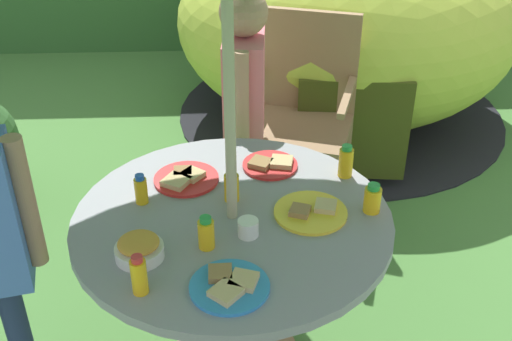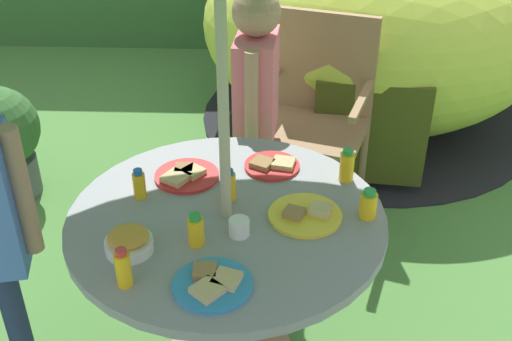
{
  "view_description": "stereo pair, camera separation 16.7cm",
  "coord_description": "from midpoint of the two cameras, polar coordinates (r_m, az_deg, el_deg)",
  "views": [
    {
      "loc": [
        0.0,
        -1.76,
        1.99
      ],
      "look_at": [
        0.09,
        0.2,
        0.77
      ],
      "focal_mm": 44.47,
      "sensor_mm": 36.0,
      "label": 1
    },
    {
      "loc": [
        0.17,
        -1.76,
        1.99
      ],
      "look_at": [
        0.09,
        0.2,
        0.77
      ],
      "focal_mm": 44.47,
      "sensor_mm": 36.0,
      "label": 2
    }
  ],
  "objects": [
    {
      "name": "juice_bottle_mid_left",
      "position": [
        2.26,
        -12.48,
        -1.76
      ],
      "size": [
        0.05,
        0.05,
        0.11
      ],
      "color": "yellow",
      "rests_on": "garden_table"
    },
    {
      "name": "snack_bowl",
      "position": [
        2.03,
        -12.91,
        -6.9
      ],
      "size": [
        0.15,
        0.15,
        0.08
      ],
      "color": "white",
      "rests_on": "garden_table"
    },
    {
      "name": "plate_center_back",
      "position": [
        2.18,
        2.73,
        -3.8
      ],
      "size": [
        0.25,
        0.25,
        0.03
      ],
      "color": "yellow",
      "rests_on": "garden_table"
    },
    {
      "name": "plate_back_edge",
      "position": [
        2.43,
        -0.72,
        0.52
      ],
      "size": [
        0.21,
        0.21,
        0.03
      ],
      "color": "red",
      "rests_on": "garden_table"
    },
    {
      "name": "juice_bottle_far_right",
      "position": [
        1.89,
        -13.11,
        -9.26
      ],
      "size": [
        0.05,
        0.05,
        0.13
      ],
      "color": "yellow",
      "rests_on": "garden_table"
    },
    {
      "name": "plate_front_edge",
      "position": [
        2.38,
        -8.48,
        -0.73
      ],
      "size": [
        0.24,
        0.24,
        0.03
      ],
      "color": "red",
      "rests_on": "garden_table"
    },
    {
      "name": "plate_far_left",
      "position": [
        1.89,
        -5.04,
        -10.32
      ],
      "size": [
        0.24,
        0.24,
        0.03
      ],
      "color": "#338CD8",
      "rests_on": "garden_table"
    },
    {
      "name": "child_in_pink_shirt",
      "position": [
        2.89,
        -2.79,
        7.53
      ],
      "size": [
        0.21,
        0.42,
        1.24
      ],
      "rotation": [
        0.0,
        0.0,
        -1.65
      ],
      "color": "#3F3F47",
      "rests_on": "ground_plane"
    },
    {
      "name": "juice_bottle_mid_right",
      "position": [
        2.23,
        -4.37,
        -1.51
      ],
      "size": [
        0.05,
        0.05,
        0.12
      ],
      "color": "yellow",
      "rests_on": "garden_table"
    },
    {
      "name": "juice_bottle_center_front",
      "position": [
        2.02,
        -6.97,
        -5.69
      ],
      "size": [
        0.05,
        0.05,
        0.12
      ],
      "color": "yellow",
      "rests_on": "garden_table"
    },
    {
      "name": "wooden_chair",
      "position": [
        3.28,
        2.57,
        6.16
      ],
      "size": [
        0.65,
        0.61,
        1.01
      ],
      "rotation": [
        0.0,
        0.0,
        -0.3
      ],
      "color": "#93704C",
      "rests_on": "ground_plane"
    },
    {
      "name": "cup_near",
      "position": [
        2.07,
        -3.13,
        -5.24
      ],
      "size": [
        0.07,
        0.07,
        0.06
      ],
      "primitive_type": "cylinder",
      "color": "white",
      "rests_on": "garden_table"
    },
    {
      "name": "juice_bottle_near_left",
      "position": [
        2.37,
        6.02,
        0.74
      ],
      "size": [
        0.05,
        0.05,
        0.13
      ],
      "color": "yellow",
      "rests_on": "garden_table"
    },
    {
      "name": "juice_bottle_near_right",
      "position": [
        2.19,
        8.21,
        -2.6
      ],
      "size": [
        0.06,
        0.06,
        0.11
      ],
      "color": "yellow",
      "rests_on": "garden_table"
    },
    {
      "name": "dome_tent",
      "position": [
        4.2,
        6.9,
        13.07
      ],
      "size": [
        2.42,
        2.42,
        1.3
      ],
      "rotation": [
        0.0,
        0.0,
        -0.1
      ],
      "color": "#B2C63F",
      "rests_on": "ground_plane"
    },
    {
      "name": "garden_table",
      "position": [
        2.27,
        -4.27,
        -7.28
      ],
      "size": [
        1.1,
        1.1,
        0.71
      ],
      "color": "#93704C",
      "rests_on": "ground_plane"
    }
  ]
}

